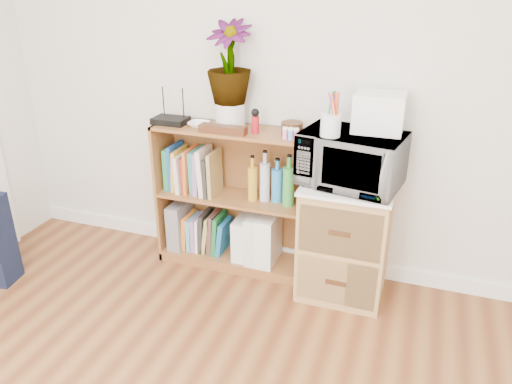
% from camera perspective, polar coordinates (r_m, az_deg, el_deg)
% --- Properties ---
extents(skirting_board, '(4.00, 0.02, 0.10)m').
position_cam_1_polar(skirting_board, '(3.46, 3.82, -7.13)').
color(skirting_board, white).
rests_on(skirting_board, ground).
extents(bookshelf, '(1.00, 0.30, 0.95)m').
position_cam_1_polar(bookshelf, '(3.24, -2.62, -0.83)').
color(bookshelf, brown).
rests_on(bookshelf, ground).
extents(wicker_unit, '(0.50, 0.45, 0.70)m').
position_cam_1_polar(wicker_unit, '(3.06, 10.11, -5.46)').
color(wicker_unit, '#9E7542').
rests_on(wicker_unit, ground).
extents(microwave, '(0.61, 0.46, 0.30)m').
position_cam_1_polar(microwave, '(2.83, 10.82, 3.70)').
color(microwave, white).
rests_on(microwave, wicker_unit).
extents(pen_cup, '(0.11, 0.11, 0.12)m').
position_cam_1_polar(pen_cup, '(2.70, 8.53, 7.56)').
color(pen_cup, silver).
rests_on(pen_cup, microwave).
extents(small_appliance, '(0.27, 0.22, 0.21)m').
position_cam_1_polar(small_appliance, '(2.82, 13.90, 8.82)').
color(small_appliance, white).
rests_on(small_appliance, microwave).
extents(router, '(0.22, 0.15, 0.04)m').
position_cam_1_polar(router, '(3.22, -9.74, 8.07)').
color(router, black).
rests_on(router, bookshelf).
extents(white_bowl, '(0.13, 0.13, 0.03)m').
position_cam_1_polar(white_bowl, '(3.13, -6.54, 7.68)').
color(white_bowl, white).
rests_on(white_bowl, bookshelf).
extents(plant_pot, '(0.18, 0.18, 0.16)m').
position_cam_1_polar(plant_pot, '(3.08, -2.96, 8.74)').
color(plant_pot, silver).
rests_on(plant_pot, bookshelf).
extents(potted_plant, '(0.27, 0.27, 0.48)m').
position_cam_1_polar(potted_plant, '(3.01, -3.09, 14.59)').
color(potted_plant, '#2D7230').
rests_on(potted_plant, plant_pot).
extents(trinket_box, '(0.29, 0.07, 0.05)m').
position_cam_1_polar(trinket_box, '(2.99, -3.80, 7.16)').
color(trinket_box, '#3A1C0F').
rests_on(trinket_box, bookshelf).
extents(kokeshi_doll, '(0.05, 0.05, 0.10)m').
position_cam_1_polar(kokeshi_doll, '(2.97, -0.09, 7.69)').
color(kokeshi_doll, maroon).
rests_on(kokeshi_doll, bookshelf).
extents(wooden_bowl, '(0.13, 0.13, 0.07)m').
position_cam_1_polar(wooden_bowl, '(2.96, 4.13, 7.27)').
color(wooden_bowl, '#3A2310').
rests_on(wooden_bowl, bookshelf).
extents(paint_jars, '(0.12, 0.04, 0.06)m').
position_cam_1_polar(paint_jars, '(2.86, 3.97, 6.58)').
color(paint_jars, pink).
rests_on(paint_jars, bookshelf).
extents(file_box, '(0.10, 0.25, 0.32)m').
position_cam_1_polar(file_box, '(3.51, -8.61, -3.58)').
color(file_box, slate).
rests_on(file_box, bookshelf).
extents(magazine_holder_left, '(0.09, 0.23, 0.28)m').
position_cam_1_polar(magazine_holder_left, '(3.33, -1.49, -5.19)').
color(magazine_holder_left, silver).
rests_on(magazine_holder_left, bookshelf).
extents(magazine_holder_mid, '(0.10, 0.26, 0.33)m').
position_cam_1_polar(magazine_holder_mid, '(3.29, 0.20, -5.13)').
color(magazine_holder_mid, silver).
rests_on(magazine_holder_mid, bookshelf).
extents(magazine_holder_right, '(0.11, 0.27, 0.33)m').
position_cam_1_polar(magazine_holder_right, '(3.27, 1.50, -5.31)').
color(magazine_holder_right, silver).
rests_on(magazine_holder_right, bookshelf).
extents(cookbooks, '(0.36, 0.20, 0.31)m').
position_cam_1_polar(cookbooks, '(3.29, -7.26, 2.47)').
color(cookbooks, '#228049').
rests_on(cookbooks, bookshelf).
extents(liquor_bottles, '(0.30, 0.07, 0.32)m').
position_cam_1_polar(liquor_bottles, '(3.09, 1.94, 1.44)').
color(liquor_bottles, gold).
rests_on(liquor_bottles, bookshelf).
extents(lower_books, '(0.31, 0.19, 0.28)m').
position_cam_1_polar(lower_books, '(3.44, -5.65, -4.57)').
color(lower_books, orange).
rests_on(lower_books, bookshelf).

